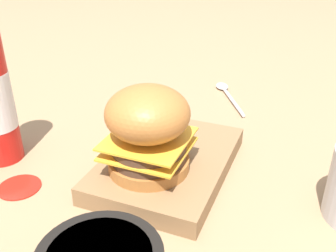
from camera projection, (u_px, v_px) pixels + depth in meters
The scene contains 5 objects.
ground_plane at pixel (207, 169), 0.61m from camera, with size 6.00×6.00×0.00m, color #9E7A56.
serving_board at pixel (168, 163), 0.60m from camera, with size 0.25×0.17×0.03m.
burger at pixel (148, 129), 0.53m from camera, with size 0.12×0.12×0.12m.
spoon at pixel (226, 92), 0.87m from camera, with size 0.16×0.10×0.01m.
ketchup_puddle at pixel (19, 187), 0.57m from camera, with size 0.06×0.06×0.00m.
Camera 1 is at (-0.49, -0.13, 0.35)m, focal length 42.00 mm.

